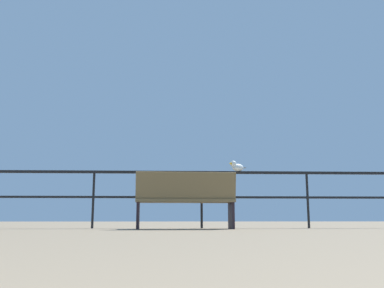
# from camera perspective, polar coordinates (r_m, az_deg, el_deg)

# --- Properties ---
(pier_railing) EXTENTS (23.70, 0.05, 1.04)m
(pier_railing) POSITION_cam_1_polar(r_m,az_deg,el_deg) (7.84, 1.29, -5.64)
(pier_railing) COLOR black
(pier_railing) RESTS_ON ground_plane
(bench_near_left) EXTENTS (1.68, 0.71, 0.94)m
(bench_near_left) POSITION_cam_1_polar(r_m,az_deg,el_deg) (7.14, -0.88, -7.19)
(bench_near_left) COLOR brown
(bench_near_left) RESTS_ON ground_plane
(seagull_on_rail) EXTENTS (0.36, 0.28, 0.19)m
(seagull_on_rail) POSITION_cam_1_polar(r_m,az_deg,el_deg) (7.93, 6.07, -3.05)
(seagull_on_rail) COLOR white
(seagull_on_rail) RESTS_ON pier_railing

